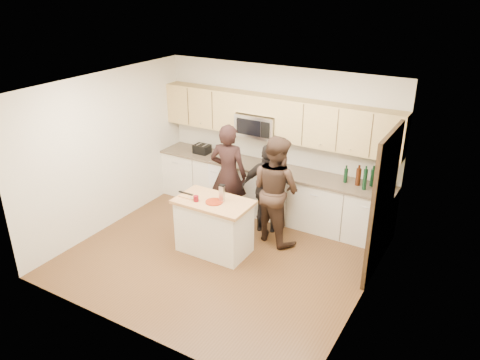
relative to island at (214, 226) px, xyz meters
The scene contains 21 objects.
floor 0.49m from the island, 30.72° to the right, with size 4.50×4.50×0.00m, color brown.
room_shell 1.29m from the island, 30.72° to the right, with size 4.52×4.02×2.71m.
back_cabinetry 1.60m from the island, 83.96° to the left, with size 4.50×0.66×0.94m.
upper_cabinetry 2.23m from the island, 83.37° to the left, with size 4.50×0.33×0.75m.
microwave 2.08m from the island, 94.77° to the left, with size 0.76×0.41×0.40m.
doorway 2.62m from the island, 18.44° to the left, with size 0.06×1.25×2.20m.
framed_picture 2.95m from the island, 41.65° to the left, with size 0.30×0.03×0.38m.
dish_towel 1.64m from the island, 119.15° to the left, with size 0.34×0.60×0.48m.
island is the anchor object (origin of this frame).
red_plate 0.46m from the island, 46.28° to the right, with size 0.27×0.27×0.02m, color maroon.
box_grater 0.61m from the island, 22.77° to the left, with size 0.09×0.07×0.26m.
drink_glass 0.56m from the island, 144.93° to the right, with size 0.08×0.08×0.09m, color maroon.
cutting_board 0.63m from the island, behind, with size 0.28×0.18×0.02m, color tan.
tongs 0.69m from the island, behind, with size 0.27×0.03×0.02m, color black.
knife 0.56m from the island, 154.83° to the right, with size 0.20×0.02×0.01m, color silver.
toaster 2.11m from the island, 129.44° to the left, with size 0.30×0.23×0.17m.
bottle_cluster 2.62m from the island, 40.34° to the left, with size 0.72×0.29×0.40m.
orchid 2.81m from the island, 36.72° to the left, with size 0.28×0.23×0.51m, color #38722D.
woman_left 1.12m from the island, 108.46° to the left, with size 0.67×0.44×1.83m, color black.
woman_center 1.16m from the island, 51.24° to the left, with size 0.89×0.69×1.83m, color #322219.
woman_right 1.17m from the island, 67.30° to the left, with size 0.92×0.38×1.58m, color black.
Camera 1 is at (3.48, -5.32, 4.12)m, focal length 35.00 mm.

